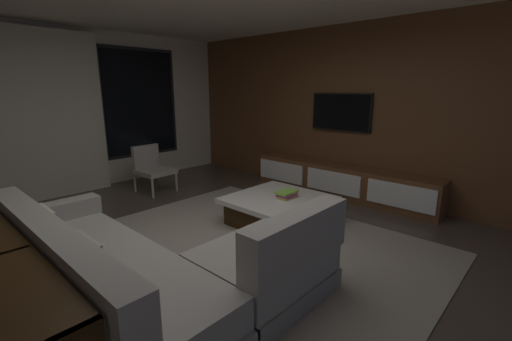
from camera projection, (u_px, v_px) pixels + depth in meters
name	position (u px, v px, depth m)	size (l,w,h in m)	color
floor	(213.00, 259.00, 3.51)	(9.20, 9.20, 0.00)	#473D33
back_wall_with_window	(63.00, 112.00, 5.53)	(6.60, 0.30, 2.70)	beige
media_wall	(358.00, 112.00, 5.38)	(0.12, 7.80, 2.70)	brown
area_rug	(244.00, 250.00, 3.69)	(3.20, 3.80, 0.01)	gray
sectional_couch	(148.00, 272.00, 2.71)	(1.98, 2.50, 0.82)	gray
coffee_table	(279.00, 210.00, 4.38)	(1.16, 1.16, 0.36)	#321F0C
book_stack_on_coffee_table	(287.00, 194.00, 4.32)	(0.29, 0.19, 0.09)	#D7C166
accent_chair_near_window	(152.00, 166.00, 5.75)	(0.58, 0.60, 0.78)	#B2ADA0
media_console	(342.00, 182.00, 5.47)	(0.46, 3.10, 0.52)	brown
mounted_tv	(341.00, 112.00, 5.47)	(0.05, 1.03, 0.60)	black
console_table_behind_couch	(3.00, 304.00, 2.11)	(0.40, 2.10, 0.74)	#321F0C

